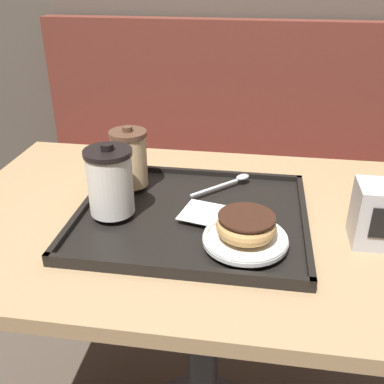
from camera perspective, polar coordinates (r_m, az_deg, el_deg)
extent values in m
cube|color=brown|center=(1.92, 5.67, -3.39)|extent=(1.65, 0.44, 0.45)
cube|color=brown|center=(1.89, 6.74, 12.62)|extent=(1.65, 0.08, 0.55)
cube|color=tan|center=(0.95, 1.63, -3.71)|extent=(1.09, 0.69, 0.03)
cylinder|color=#333338|center=(1.18, 1.39, -18.91)|extent=(0.08, 0.08, 0.70)
cube|color=black|center=(0.93, 0.00, -3.18)|extent=(0.46, 0.40, 0.01)
cube|color=black|center=(0.76, -2.24, -9.74)|extent=(0.46, 0.01, 0.01)
cube|color=black|center=(1.09, 1.54, 2.49)|extent=(0.46, 0.01, 0.01)
cube|color=black|center=(0.98, -13.25, -1.46)|extent=(0.01, 0.40, 0.01)
cube|color=black|center=(0.92, 14.13, -3.54)|extent=(0.01, 0.40, 0.01)
cube|color=white|center=(0.90, 1.99, -2.75)|extent=(0.12, 0.11, 0.00)
cylinder|color=white|center=(0.90, -10.32, 1.02)|extent=(0.09, 0.09, 0.12)
cylinder|color=black|center=(0.87, -10.68, 4.95)|extent=(0.09, 0.09, 0.01)
cylinder|color=black|center=(0.87, -10.75, 5.64)|extent=(0.02, 0.02, 0.01)
cylinder|color=#E0B784|center=(1.01, -7.94, 3.99)|extent=(0.08, 0.08, 0.12)
cylinder|color=brown|center=(0.98, -8.17, 7.35)|extent=(0.08, 0.08, 0.01)
cylinder|color=brown|center=(0.98, -8.21, 7.93)|extent=(0.02, 0.02, 0.01)
cylinder|color=white|center=(0.82, 6.77, -6.07)|extent=(0.16, 0.16, 0.01)
torus|color=white|center=(0.82, 6.79, -5.71)|extent=(0.15, 0.15, 0.01)
torus|color=tan|center=(0.80, 6.88, -4.36)|extent=(0.11, 0.11, 0.04)
cylinder|color=#381E14|center=(0.79, 6.96, -3.16)|extent=(0.10, 0.10, 0.00)
ellipsoid|color=silver|center=(1.05, 6.45, 1.91)|extent=(0.04, 0.04, 0.01)
cube|color=silver|center=(1.00, 2.89, 0.53)|extent=(0.10, 0.10, 0.00)
cube|color=#B7B7BC|center=(0.90, 23.14, -2.66)|extent=(0.11, 0.08, 0.12)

